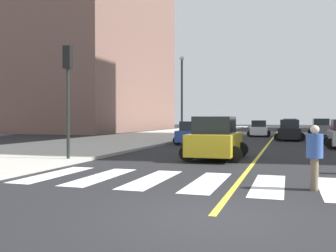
% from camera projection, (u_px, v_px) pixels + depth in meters
% --- Properties ---
extents(ground_plane, '(220.00, 220.00, 0.00)m').
position_uv_depth(ground_plane, '(212.00, 217.00, 7.66)').
color(ground_plane, black).
extents(sidewalk_kerb_west, '(10.00, 120.00, 0.15)m').
position_uv_depth(sidewalk_kerb_west, '(107.00, 142.00, 30.39)').
color(sidewalk_kerb_west, '#B2ADA3').
rests_on(sidewalk_kerb_west, ground).
extents(crosswalk_paint, '(13.50, 4.00, 0.01)m').
position_uv_depth(crosswalk_paint, '(237.00, 184.00, 11.48)').
color(crosswalk_paint, silver).
rests_on(crosswalk_paint, ground).
extents(lane_divider_paint, '(0.16, 80.00, 0.01)m').
position_uv_depth(lane_divider_paint, '(276.00, 135.00, 45.83)').
color(lane_divider_paint, yellow).
rests_on(lane_divider_paint, ground).
extents(low_rise_brick_west, '(16.00, 32.00, 27.02)m').
position_uv_depth(low_rise_brick_west, '(98.00, 46.00, 61.32)').
color(low_rise_brick_west, brown).
rests_on(low_rise_brick_west, ground).
extents(car_red_nearest, '(2.67, 4.25, 1.89)m').
position_uv_depth(car_red_nearest, '(290.00, 127.00, 48.60)').
color(car_red_nearest, red).
rests_on(car_red_nearest, ground).
extents(car_blue_second, '(2.44, 3.87, 1.72)m').
position_uv_depth(car_blue_second, '(193.00, 133.00, 29.01)').
color(car_blue_second, '#2D479E').
rests_on(car_blue_second, ground).
extents(car_white_fourth, '(2.49, 3.91, 1.72)m').
position_uv_depth(car_white_fourth, '(259.00, 129.00, 41.12)').
color(car_white_fourth, silver).
rests_on(car_white_fourth, ground).
extents(car_black_fifth, '(2.64, 4.15, 1.83)m').
position_uv_depth(car_black_fifth, '(290.00, 131.00, 33.95)').
color(car_black_fifth, black).
rests_on(car_black_fifth, ground).
extents(car_gray_sixth, '(2.70, 4.30, 1.91)m').
position_uv_depth(car_gray_sixth, '(321.00, 128.00, 43.36)').
color(car_gray_sixth, slate).
rests_on(car_gray_sixth, ground).
extents(car_yellow_seventh, '(2.85, 4.56, 2.03)m').
position_uv_depth(car_yellow_seventh, '(215.00, 139.00, 18.46)').
color(car_yellow_seventh, gold).
rests_on(car_yellow_seventh, ground).
extents(traffic_light_far_corner, '(0.36, 0.41, 5.02)m').
position_uv_depth(traffic_light_far_corner, '(68.00, 80.00, 17.18)').
color(traffic_light_far_corner, black).
rests_on(traffic_light_far_corner, sidewalk_kerb_west).
extents(pedestrian_crossing, '(0.44, 0.44, 1.77)m').
position_uv_depth(pedestrian_crossing, '(315.00, 154.00, 10.46)').
color(pedestrian_crossing, brown).
rests_on(pedestrian_crossing, ground).
extents(street_lamp, '(0.44, 0.44, 7.86)m').
position_uv_depth(street_lamp, '(182.00, 89.00, 37.44)').
color(street_lamp, '#38383D').
rests_on(street_lamp, sidewalk_kerb_west).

